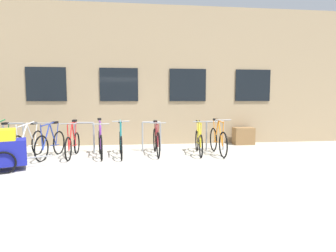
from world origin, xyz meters
The scene contains 13 objects.
ground_plane centered at (0.00, 0.00, 0.00)m, with size 42.00×42.00×0.00m, color #B2ADA0.
storefront_building centered at (0.00, 6.80, 2.41)m, with size 28.00×7.25×4.82m.
bike_rack centered at (0.04, 1.90, 0.55)m, with size 6.60×0.05×0.92m.
bicycle_purple centered at (-0.41, 1.30, 0.38)m, with size 0.46×1.64×1.07m.
bicycle_orange centered at (2.97, 1.31, 0.40)m, with size 0.44×1.73×1.06m.
bicycle_teal centered at (0.15, 1.30, 0.37)m, with size 0.44×1.71×1.05m.
bicycle_red centered at (-1.17, 1.34, 0.37)m, with size 0.44×1.62×1.03m.
bicycle_white centered at (-2.31, 1.25, 0.39)m, with size 0.44×1.81×1.03m.
bicycle_yellow centered at (2.41, 1.38, 0.37)m, with size 0.44×1.64×1.01m.
bicycle_maroon centered at (1.16, 1.44, 0.39)m, with size 0.44×1.71×0.98m.
bicycle_blue centered at (-1.75, 1.32, 0.38)m, with size 0.46×1.64×1.02m.
bike_trailer centered at (-2.36, -0.03, 0.49)m, with size 1.47×0.89×0.95m.
planter_box centered at (4.36, 2.85, 0.30)m, with size 0.70×0.44×0.60m, color olive.
Camera 1 is at (0.65, -6.31, 1.58)m, focal length 28.86 mm.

